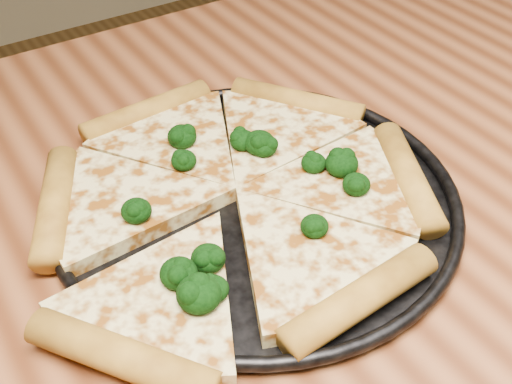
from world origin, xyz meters
TOP-DOWN VIEW (x-y plane):
  - dining_table at (0.00, 0.00)m, footprint 1.20×0.90m
  - pizza_pan at (0.05, 0.08)m, footprint 0.34×0.34m
  - pizza at (0.03, 0.08)m, footprint 0.37×0.33m
  - broccoli_florets at (0.03, 0.07)m, footprint 0.20×0.20m

SIDE VIEW (x-z plane):
  - dining_table at x=0.00m, z-range 0.28..1.03m
  - pizza_pan at x=0.05m, z-range 0.75..0.77m
  - pizza at x=0.03m, z-range 0.75..0.78m
  - broccoli_florets at x=0.03m, z-range 0.77..0.79m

